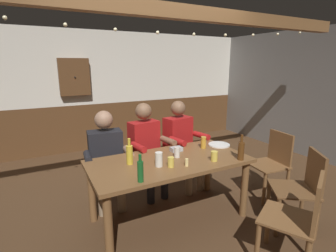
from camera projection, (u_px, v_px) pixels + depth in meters
name	position (u px, v px, depth m)	size (l,w,h in m)	color
ground_plane	(165.00, 212.00, 3.11)	(7.99, 7.99, 0.00)	#4C331E
back_wall_upper	(100.00, 68.00, 5.19)	(6.66, 0.12, 1.45)	silver
back_wall_wainscot	(104.00, 125.00, 5.47)	(6.66, 0.12, 0.96)	brown
ceiling_beam	(155.00, 10.00, 2.73)	(5.99, 0.14, 0.16)	brown
dining_table	(170.00, 168.00, 2.86)	(1.76, 0.87, 0.72)	brown
person_0	(106.00, 153.00, 3.18)	(0.58, 0.57, 1.20)	black
person_1	(147.00, 145.00, 3.42)	(0.57, 0.55, 1.26)	#AD1919
person_2	(181.00, 141.00, 3.66)	(0.57, 0.59, 1.26)	#AD1919
chair_empty_near_right	(301.00, 188.00, 2.72)	(0.61, 0.61, 0.88)	brown
chair_empty_near_left	(298.00, 219.00, 2.17)	(0.60, 0.60, 0.88)	brown
chair_empty_far_end	(272.00, 162.00, 3.42)	(0.48, 0.48, 0.88)	brown
table_candle	(187.00, 162.00, 2.65)	(0.04, 0.04, 0.08)	#F9E08C
condiment_caddy	(176.00, 149.00, 3.11)	(0.14, 0.10, 0.05)	#B2B7BC
plate_0	(219.00, 145.00, 3.33)	(0.28, 0.28, 0.01)	white
bottle_0	(241.00, 150.00, 2.81)	(0.07, 0.07, 0.29)	#593314
bottle_1	(130.00, 154.00, 2.69)	(0.07, 0.07, 0.28)	gold
bottle_2	(140.00, 171.00, 2.28)	(0.06, 0.06, 0.26)	#195923
pint_glass_0	(177.00, 152.00, 2.90)	(0.06, 0.06, 0.12)	white
pint_glass_1	(214.00, 156.00, 2.79)	(0.07, 0.07, 0.11)	#E5C64C
pint_glass_2	(159.00, 159.00, 2.63)	(0.08, 0.08, 0.15)	white
pint_glass_3	(171.00, 162.00, 2.62)	(0.07, 0.07, 0.11)	#E5C64C
pint_glass_4	(203.00, 142.00, 3.21)	(0.07, 0.07, 0.15)	gold
wall_dart_cabinet	(74.00, 77.00, 4.87)	(0.56, 0.15, 0.70)	brown
string_lights	(158.00, 28.00, 2.74)	(4.70, 0.04, 0.15)	#F9EAB2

